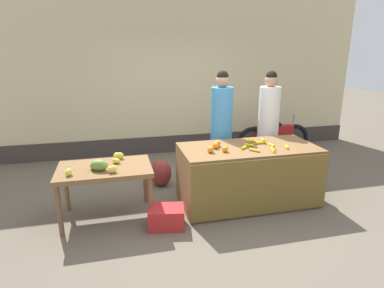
% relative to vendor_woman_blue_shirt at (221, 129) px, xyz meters
% --- Properties ---
extents(ground_plane, '(24.00, 24.00, 0.00)m').
position_rel_vendor_woman_blue_shirt_xyz_m(ground_plane, '(-0.35, -0.70, -0.93)').
color(ground_plane, '#665B4C').
extents(market_wall_back, '(8.10, 0.23, 3.24)m').
position_rel_vendor_woman_blue_shirt_xyz_m(market_wall_back, '(-0.35, 1.99, 0.66)').
color(market_wall_back, beige).
rests_on(market_wall_back, ground).
extents(fruit_stall_counter, '(1.91, 0.93, 0.83)m').
position_rel_vendor_woman_blue_shirt_xyz_m(fruit_stall_counter, '(0.17, -0.71, -0.51)').
color(fruit_stall_counter, brown).
rests_on(fruit_stall_counter, ground).
extents(side_table_wooden, '(1.17, 0.76, 0.70)m').
position_rel_vendor_woman_blue_shirt_xyz_m(side_table_wooden, '(-1.80, -0.70, -0.30)').
color(side_table_wooden, brown).
rests_on(side_table_wooden, ground).
extents(banana_bunch_pile, '(0.68, 0.61, 0.07)m').
position_rel_vendor_woman_blue_shirt_xyz_m(banana_bunch_pile, '(0.33, -0.74, -0.07)').
color(banana_bunch_pile, gold).
rests_on(banana_bunch_pile, fruit_stall_counter).
extents(orange_pile, '(0.28, 0.35, 0.09)m').
position_rel_vendor_woman_blue_shirt_xyz_m(orange_pile, '(-0.31, -0.74, -0.05)').
color(orange_pile, orange).
rests_on(orange_pile, fruit_stall_counter).
extents(mango_papaya_pile, '(0.73, 0.64, 0.14)m').
position_rel_vendor_woman_blue_shirt_xyz_m(mango_papaya_pile, '(-1.82, -0.74, -0.17)').
color(mango_papaya_pile, yellow).
rests_on(mango_papaya_pile, side_table_wooden).
extents(vendor_woman_blue_shirt, '(0.34, 0.34, 1.84)m').
position_rel_vendor_woman_blue_shirt_xyz_m(vendor_woman_blue_shirt, '(0.00, 0.00, 0.00)').
color(vendor_woman_blue_shirt, '#33333D').
rests_on(vendor_woman_blue_shirt, ground).
extents(vendor_woman_white_shirt, '(0.34, 0.34, 1.81)m').
position_rel_vendor_woman_blue_shirt_xyz_m(vendor_woman_white_shirt, '(0.84, 0.07, -0.01)').
color(vendor_woman_white_shirt, '#33333D').
rests_on(vendor_woman_white_shirt, ground).
extents(parked_motorcycle, '(1.60, 0.18, 0.88)m').
position_rel_vendor_woman_blue_shirt_xyz_m(parked_motorcycle, '(1.52, 1.11, -0.53)').
color(parked_motorcycle, black).
rests_on(parked_motorcycle, ground).
extents(produce_crate, '(0.49, 0.39, 0.26)m').
position_rel_vendor_woman_blue_shirt_xyz_m(produce_crate, '(-1.08, -1.13, -0.80)').
color(produce_crate, red).
rests_on(produce_crate, ground).
extents(produce_sack, '(0.47, 0.45, 0.44)m').
position_rel_vendor_woman_blue_shirt_xyz_m(produce_sack, '(-0.96, 0.16, -0.71)').
color(produce_sack, maroon).
rests_on(produce_sack, ground).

